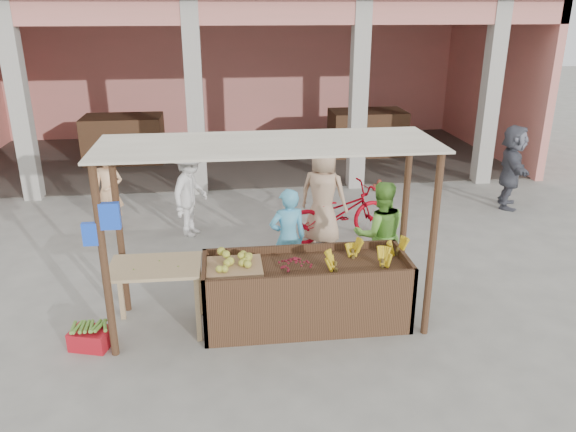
{
  "coord_description": "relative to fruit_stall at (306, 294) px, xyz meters",
  "views": [
    {
      "loc": [
        -0.51,
        -6.31,
        3.89
      ],
      "look_at": [
        0.42,
        1.2,
        1.03
      ],
      "focal_mm": 35.0,
      "sensor_mm": 36.0,
      "label": 1
    }
  ],
  "objects": [
    {
      "name": "shopper_c",
      "position": [
        0.7,
        2.6,
        0.55
      ],
      "size": [
        1.09,
        0.97,
        1.89
      ],
      "primitive_type": "imported",
      "rotation": [
        0.0,
        0.0,
        2.62
      ],
      "color": "tan",
      "rests_on": "ground"
    },
    {
      "name": "fruit_stall",
      "position": [
        0.0,
        0.0,
        0.0
      ],
      "size": [
        2.6,
        0.95,
        0.8
      ],
      "primitive_type": "cube",
      "color": "#523420",
      "rests_on": "ground"
    },
    {
      "name": "berry_heap",
      "position": [
        -0.15,
        -0.01,
        0.47
      ],
      "size": [
        0.47,
        0.38,
        0.15
      ],
      "primitive_type": "ellipsoid",
      "color": "maroon",
      "rests_on": "fruit_stall"
    },
    {
      "name": "side_table",
      "position": [
        -1.87,
        0.05,
        0.36
      ],
      "size": [
        1.13,
        0.76,
        0.9
      ],
      "rotation": [
        0.0,
        0.0,
        -0.02
      ],
      "color": "tan",
      "rests_on": "ground"
    },
    {
      "name": "plantain_bundle",
      "position": [
        -2.66,
        -0.26,
        -0.13
      ],
      "size": [
        0.35,
        0.25,
        0.07
      ],
      "primitive_type": null,
      "color": "#5D9335",
      "rests_on": "red_crate"
    },
    {
      "name": "shopper_d",
      "position": [
        4.78,
        3.92,
        0.49
      ],
      "size": [
        1.27,
        1.78,
        1.78
      ],
      "primitive_type": "imported",
      "rotation": [
        0.0,
        0.0,
        1.17
      ],
      "color": "#4D4F5A",
      "rests_on": "ground"
    },
    {
      "name": "shopper_a",
      "position": [
        -1.57,
        3.19,
        0.46
      ],
      "size": [
        0.97,
        1.24,
        1.72
      ],
      "primitive_type": "imported",
      "rotation": [
        0.0,
        0.0,
        1.14
      ],
      "color": "silver",
      "rests_on": "ground"
    },
    {
      "name": "produce_sacks",
      "position": [
        2.55,
        5.37,
        -0.08
      ],
      "size": [
        0.85,
        0.79,
        0.64
      ],
      "color": "maroon",
      "rests_on": "ground"
    },
    {
      "name": "shopper_e",
      "position": [
        -3.04,
        3.64,
        0.35
      ],
      "size": [
        0.61,
        0.5,
        1.51
      ],
      "primitive_type": "imported",
      "rotation": [
        0.0,
        0.0,
        -0.13
      ],
      "color": "#EAB07C",
      "rests_on": "ground"
    },
    {
      "name": "stall_awning",
      "position": [
        -0.51,
        0.06,
        1.58
      ],
      "size": [
        4.09,
        1.35,
        2.39
      ],
      "color": "#523420",
      "rests_on": "ground"
    },
    {
      "name": "papaya_pile",
      "position": [
        -1.87,
        0.05,
        0.6
      ],
      "size": [
        0.67,
        0.38,
        0.19
      ],
      "primitive_type": null,
      "color": "#529631",
      "rests_on": "side_table"
    },
    {
      "name": "red_crate",
      "position": [
        -2.66,
        -0.26,
        -0.28
      ],
      "size": [
        0.53,
        0.44,
        0.24
      ],
      "primitive_type": "cube",
      "rotation": [
        0.0,
        0.0,
        -0.3
      ],
      "color": "#AF121E",
      "rests_on": "ground"
    },
    {
      "name": "banana_heap",
      "position": [
        0.76,
        0.02,
        0.49
      ],
      "size": [
        1.02,
        0.56,
        0.19
      ],
      "primitive_type": null,
      "color": "yellow",
      "rests_on": "fruit_stall"
    },
    {
      "name": "vendor_blue",
      "position": [
        -0.1,
        1.03,
        0.4
      ],
      "size": [
        0.67,
        0.54,
        1.6
      ],
      "primitive_type": "imported",
      "rotation": [
        0.0,
        0.0,
        3.31
      ],
      "color": "#55B7E0",
      "rests_on": "ground"
    },
    {
      "name": "market_building",
      "position": [
        -0.45,
        8.93,
        2.3
      ],
      "size": [
        14.4,
        6.4,
        4.2
      ],
      "color": "#C77568",
      "rests_on": "ground"
    },
    {
      "name": "motorcycle",
      "position": [
        0.98,
        2.65,
        0.12
      ],
      "size": [
        1.16,
        2.1,
        1.04
      ],
      "primitive_type": "imported",
      "rotation": [
        0.0,
        0.0,
        1.82
      ],
      "color": "#9F0513",
      "rests_on": "ground"
    },
    {
      "name": "ground",
      "position": [
        -0.5,
        0.0,
        -0.4
      ],
      "size": [
        60.0,
        60.0,
        0.0
      ],
      "primitive_type": "plane",
      "color": "slate",
      "rests_on": "ground"
    },
    {
      "name": "melon_tray",
      "position": [
        -0.9,
        0.02,
        0.49
      ],
      "size": [
        0.69,
        0.6,
        0.19
      ],
      "color": "#A87F56",
      "rests_on": "fruit_stall"
    },
    {
      "name": "vendor_green",
      "position": [
        1.22,
        0.91,
        0.44
      ],
      "size": [
        0.83,
        0.5,
        1.67
      ],
      "primitive_type": "imported",
      "rotation": [
        0.0,
        0.0,
        3.1
      ],
      "color": "#6EB63D",
      "rests_on": "ground"
    }
  ]
}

